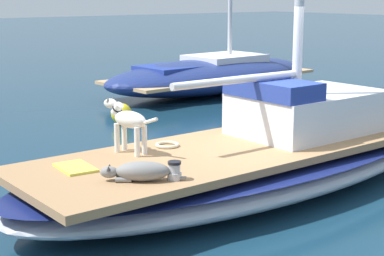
% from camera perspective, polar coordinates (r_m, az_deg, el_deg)
% --- Properties ---
extents(ground_plane, '(120.00, 120.00, 0.00)m').
position_cam_1_polar(ground_plane, '(8.75, 5.24, -5.62)').
color(ground_plane, '#143347').
extents(sailboat_main, '(2.62, 7.27, 0.66)m').
position_cam_1_polar(sailboat_main, '(8.65, 5.29, -3.51)').
color(sailboat_main, '#B2B7C1').
rests_on(sailboat_main, ground).
extents(cabin_house, '(1.43, 2.24, 0.84)m').
position_cam_1_polar(cabin_house, '(9.29, 10.39, 1.68)').
color(cabin_house, silver).
rests_on(cabin_house, sailboat_main).
extents(dog_grey, '(0.64, 0.81, 0.22)m').
position_cam_1_polar(dog_grey, '(6.86, -4.85, -4.00)').
color(dog_grey, gray).
rests_on(dog_grey, sailboat_main).
extents(dog_white, '(0.93, 0.34, 0.70)m').
position_cam_1_polar(dog_white, '(7.98, -5.94, 0.65)').
color(dog_white, silver).
rests_on(dog_white, sailboat_main).
extents(deck_winch, '(0.16, 0.16, 0.21)m').
position_cam_1_polar(deck_winch, '(6.88, -1.62, -3.98)').
color(deck_winch, '#B7B7BC').
rests_on(deck_winch, sailboat_main).
extents(coiled_rope, '(0.32, 0.32, 0.04)m').
position_cam_1_polar(coiled_rope, '(8.37, -2.29, -1.56)').
color(coiled_rope, beige).
rests_on(coiled_rope, sailboat_main).
extents(deck_towel, '(0.59, 0.40, 0.03)m').
position_cam_1_polar(deck_towel, '(7.44, -10.67, -3.60)').
color(deck_towel, '#D8D14C').
rests_on(deck_towel, sailboat_main).
extents(moored_boat_port_side, '(3.17, 6.97, 7.53)m').
position_cam_1_polar(moored_boat_port_side, '(17.02, 1.78, 4.98)').
color(moored_boat_port_side, navy).
rests_on(moored_boat_port_side, ground).
extents(mooring_buoy, '(0.44, 0.44, 0.44)m').
position_cam_1_polar(mooring_buoy, '(13.00, -6.49, 1.31)').
color(mooring_buoy, yellow).
rests_on(mooring_buoy, ground).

